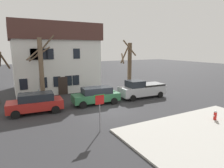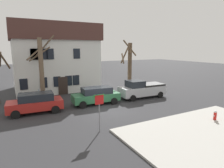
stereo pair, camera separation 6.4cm
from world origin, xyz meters
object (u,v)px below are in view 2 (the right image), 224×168
at_px(tree_bare_far, 129,64).
at_px(pickup_truck_silver, 142,89).
at_px(street_sign_pole, 99,106).
at_px(tree_bare_mid, 41,67).
at_px(car_green_wagon, 96,95).
at_px(car_red_wagon, 35,103).
at_px(bicycle_leaning, 40,95).
at_px(fire_hydrant, 215,115).
at_px(building_main, 55,57).

height_order(tree_bare_far, pickup_truck_silver, tree_bare_far).
bearing_deg(street_sign_pole, pickup_truck_silver, 37.25).
bearing_deg(tree_bare_mid, car_green_wagon, -43.91).
xyz_separation_m(car_red_wagon, pickup_truck_silver, (11.12, -0.07, 0.07)).
distance_m(tree_bare_mid, car_green_wagon, 6.61).
bearing_deg(pickup_truck_silver, bicycle_leaning, 154.12).
height_order(car_red_wagon, bicycle_leaning, car_red_wagon).
bearing_deg(fire_hydrant, car_green_wagon, 125.77).
height_order(car_red_wagon, car_green_wagon, car_red_wagon).
distance_m(street_sign_pole, bicycle_leaning, 11.21).
bearing_deg(car_red_wagon, tree_bare_mid, 73.55).
relative_size(tree_bare_mid, bicycle_leaning, 4.03).
relative_size(tree_bare_far, car_red_wagon, 1.43).
bearing_deg(tree_bare_mid, pickup_truck_silver, -23.20).
xyz_separation_m(tree_bare_far, bicycle_leaning, (-11.87, -0.48, -2.93)).
bearing_deg(fire_hydrant, building_main, 114.05).
distance_m(tree_bare_mid, street_sign_pole, 10.58).
relative_size(building_main, car_red_wagon, 2.31).
xyz_separation_m(tree_bare_mid, pickup_truck_silver, (9.89, -4.24, -2.54)).
bearing_deg(tree_bare_far, building_main, 156.25).
relative_size(fire_hydrant, street_sign_pole, 0.28).
xyz_separation_m(building_main, car_red_wagon, (-3.73, -9.34, -3.43)).
relative_size(tree_bare_mid, car_red_wagon, 1.49).
bearing_deg(bicycle_leaning, tree_bare_far, 2.32).
distance_m(pickup_truck_silver, bicycle_leaning, 11.22).
bearing_deg(car_green_wagon, street_sign_pole, -111.59).
bearing_deg(building_main, tree_bare_mid, -115.73).
bearing_deg(fire_hydrant, bicycle_leaning, 128.66).
distance_m(car_green_wagon, fire_hydrant, 10.41).
height_order(tree_bare_mid, pickup_truck_silver, tree_bare_mid).
xyz_separation_m(car_green_wagon, fire_hydrant, (6.08, -8.44, -0.39)).
height_order(pickup_truck_silver, street_sign_pole, street_sign_pole).
relative_size(car_red_wagon, fire_hydrant, 6.47).
relative_size(tree_bare_mid, car_green_wagon, 1.45).
bearing_deg(bicycle_leaning, building_main, 59.35).
height_order(building_main, pickup_truck_silver, building_main).
bearing_deg(tree_bare_mid, fire_hydrant, -50.43).
bearing_deg(car_red_wagon, street_sign_pole, -62.20).
xyz_separation_m(pickup_truck_silver, street_sign_pole, (-7.91, -6.02, 0.83)).
distance_m(pickup_truck_silver, street_sign_pole, 9.97).
distance_m(tree_bare_far, pickup_truck_silver, 6.13).
xyz_separation_m(tree_bare_far, street_sign_pole, (-9.71, -11.39, -1.51)).
relative_size(building_main, tree_bare_far, 1.62).
bearing_deg(street_sign_pole, fire_hydrant, -15.78).
bearing_deg(bicycle_leaning, street_sign_pole, -78.77).
bearing_deg(bicycle_leaning, car_red_wagon, -102.23).
xyz_separation_m(street_sign_pole, bicycle_leaning, (-2.17, 10.90, -1.42)).
bearing_deg(fire_hydrant, tree_bare_mid, 129.57).
relative_size(building_main, street_sign_pole, 4.18).
bearing_deg(pickup_truck_silver, street_sign_pole, -142.75).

